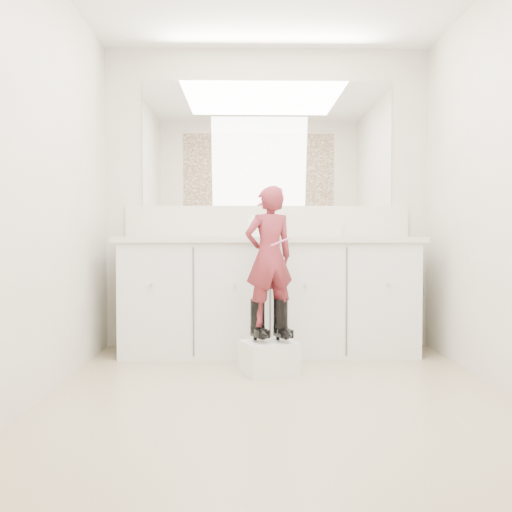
{
  "coord_description": "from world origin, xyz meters",
  "views": [
    {
      "loc": [
        -0.18,
        -3.12,
        0.9
      ],
      "look_at": [
        -0.11,
        0.66,
        0.76
      ],
      "focal_mm": 40.0,
      "sensor_mm": 36.0,
      "label": 1
    }
  ],
  "objects": [
    {
      "name": "floor",
      "position": [
        0.0,
        0.0,
        0.0
      ],
      "size": [
        3.0,
        3.0,
        0.0
      ],
      "primitive_type": "plane",
      "color": "#977F63",
      "rests_on": "ground"
    },
    {
      "name": "wall_back",
      "position": [
        0.0,
        1.5,
        1.2
      ],
      "size": [
        2.6,
        0.0,
        2.6
      ],
      "primitive_type": "plane",
      "rotation": [
        1.57,
        0.0,
        0.0
      ],
      "color": "beige",
      "rests_on": "floor"
    },
    {
      "name": "wall_front",
      "position": [
        0.0,
        -1.5,
        1.2
      ],
      "size": [
        2.6,
        0.0,
        2.6
      ],
      "primitive_type": "plane",
      "rotation": [
        -1.57,
        0.0,
        0.0
      ],
      "color": "beige",
      "rests_on": "floor"
    },
    {
      "name": "wall_left",
      "position": [
        -1.3,
        0.0,
        1.2
      ],
      "size": [
        0.0,
        3.0,
        3.0
      ],
      "primitive_type": "plane",
      "rotation": [
        1.57,
        0.0,
        1.57
      ],
      "color": "beige",
      "rests_on": "floor"
    },
    {
      "name": "vanity_cabinet",
      "position": [
        0.0,
        1.23,
        0.42
      ],
      "size": [
        2.2,
        0.55,
        0.85
      ],
      "primitive_type": "cube",
      "color": "silver",
      "rests_on": "floor"
    },
    {
      "name": "countertop",
      "position": [
        0.0,
        1.21,
        0.87
      ],
      "size": [
        2.28,
        0.58,
        0.04
      ],
      "primitive_type": "cube",
      "color": "beige",
      "rests_on": "vanity_cabinet"
    },
    {
      "name": "backsplash",
      "position": [
        0.0,
        1.49,
        1.02
      ],
      "size": [
        2.28,
        0.03,
        0.25
      ],
      "primitive_type": "cube",
      "color": "beige",
      "rests_on": "countertop"
    },
    {
      "name": "mirror",
      "position": [
        0.0,
        1.49,
        1.64
      ],
      "size": [
        2.0,
        0.02,
        1.0
      ],
      "primitive_type": "cube",
      "color": "white",
      "rests_on": "wall_back"
    },
    {
      "name": "faucet",
      "position": [
        0.0,
        1.38,
        0.94
      ],
      "size": [
        0.08,
        0.08,
        0.1
      ],
      "primitive_type": "cylinder",
      "color": "silver",
      "rests_on": "countertop"
    },
    {
      "name": "cup",
      "position": [
        0.55,
        1.29,
        0.93
      ],
      "size": [
        0.12,
        0.12,
        0.08
      ],
      "primitive_type": "imported",
      "rotation": [
        0.0,
        0.0,
        -0.38
      ],
      "color": "beige",
      "rests_on": "countertop"
    },
    {
      "name": "soap_bottle",
      "position": [
        -0.12,
        1.22,
        0.99
      ],
      "size": [
        0.1,
        0.11,
        0.2
      ],
      "primitive_type": "imported",
      "rotation": [
        0.0,
        0.0,
        0.15
      ],
      "color": "white",
      "rests_on": "countertop"
    },
    {
      "name": "step_stool",
      "position": [
        -0.02,
        0.56,
        0.11
      ],
      "size": [
        0.41,
        0.38,
        0.21
      ],
      "primitive_type": "cube",
      "rotation": [
        0.0,
        0.0,
        0.37
      ],
      "color": "silver",
      "rests_on": "floor"
    },
    {
      "name": "boot_left",
      "position": [
        -0.1,
        0.58,
        0.35
      ],
      "size": [
        0.16,
        0.21,
        0.27
      ],
      "primitive_type": null,
      "rotation": [
        0.0,
        0.0,
        0.37
      ],
      "color": "black",
      "rests_on": "step_stool"
    },
    {
      "name": "boot_right",
      "position": [
        0.05,
        0.58,
        0.35
      ],
      "size": [
        0.16,
        0.21,
        0.27
      ],
      "primitive_type": null,
      "rotation": [
        0.0,
        0.0,
        0.37
      ],
      "color": "black",
      "rests_on": "step_stool"
    },
    {
      "name": "toddler",
      "position": [
        -0.02,
        0.58,
        0.77
      ],
      "size": [
        0.39,
        0.32,
        0.91
      ],
      "primitive_type": "imported",
      "rotation": [
        0.0,
        0.0,
        3.51
      ],
      "color": "#B5373E",
      "rests_on": "step_stool"
    },
    {
      "name": "toothbrush",
      "position": [
        0.05,
        0.5,
        0.86
      ],
      "size": [
        0.13,
        0.06,
        0.06
      ],
      "primitive_type": "cylinder",
      "rotation": [
        0.0,
        1.22,
        0.37
      ],
      "color": "#D65399",
      "rests_on": "toddler"
    }
  ]
}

